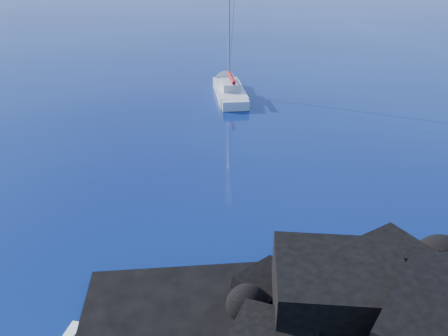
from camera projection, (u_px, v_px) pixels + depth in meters
name	position (u px, v px, depth m)	size (l,w,h in m)	color
surf_foam	(209.00, 316.00, 18.18)	(10.00, 8.00, 0.06)	white
sailboat	(230.00, 96.00, 47.18)	(2.84, 13.55, 14.21)	silver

